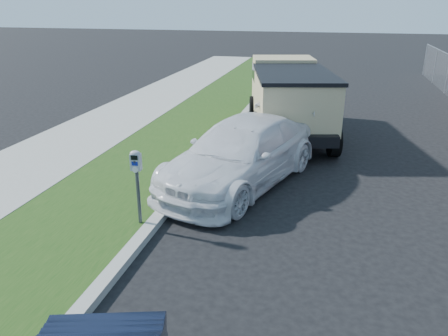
# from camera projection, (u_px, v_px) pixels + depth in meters

# --- Properties ---
(ground) EXTENTS (120.00, 120.00, 0.00)m
(ground) POSITION_uv_depth(u_px,v_px,m) (284.00, 243.00, 8.13)
(ground) COLOR black
(ground) RESTS_ON ground
(streetside) EXTENTS (6.12, 50.00, 0.15)m
(streetside) POSITION_uv_depth(u_px,v_px,m) (75.00, 174.00, 11.16)
(streetside) COLOR gray
(streetside) RESTS_ON ground
(parking_meter) EXTENTS (0.22, 0.16, 1.49)m
(parking_meter) POSITION_uv_depth(u_px,v_px,m) (137.00, 171.00, 8.22)
(parking_meter) COLOR #3F4247
(parking_meter) RESTS_ON ground
(white_wagon) EXTENTS (3.77, 5.70, 1.53)m
(white_wagon) POSITION_uv_depth(u_px,v_px,m) (242.00, 152.00, 10.64)
(white_wagon) COLOR silver
(white_wagon) RESTS_ON ground
(dump_truck) EXTENTS (3.50, 6.24, 2.31)m
(dump_truck) POSITION_uv_depth(u_px,v_px,m) (289.00, 95.00, 14.47)
(dump_truck) COLOR black
(dump_truck) RESTS_ON ground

